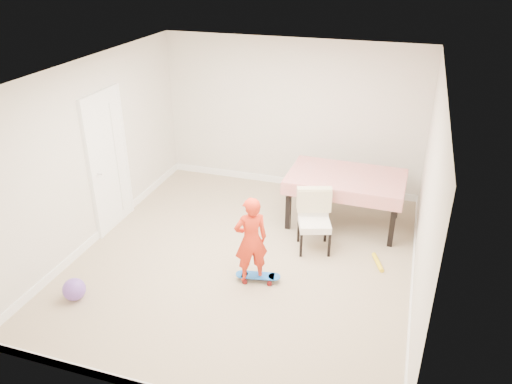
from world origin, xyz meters
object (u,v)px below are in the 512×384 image
(child, at_px, (251,242))
(balloon, at_px, (74,289))
(dining_table, at_px, (344,199))
(dining_chair, at_px, (314,222))
(skateboard, at_px, (258,278))

(child, distance_m, balloon, 2.24)
(dining_table, bearing_deg, balloon, -133.53)
(balloon, bearing_deg, child, 27.29)
(dining_chair, bearing_deg, dining_table, 53.68)
(skateboard, height_order, child, child)
(balloon, bearing_deg, dining_chair, 37.97)
(dining_chair, distance_m, balloon, 3.27)
(child, height_order, balloon, child)
(dining_chair, distance_m, skateboard, 1.17)
(skateboard, xyz_separation_m, child, (-0.08, -0.03, 0.55))
(child, relative_size, balloon, 4.21)
(dining_chair, xyz_separation_m, skateboard, (-0.53, -0.96, -0.40))
(dining_table, bearing_deg, skateboard, -112.60)
(dining_table, distance_m, balloon, 4.06)
(child, bearing_deg, balloon, -5.08)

